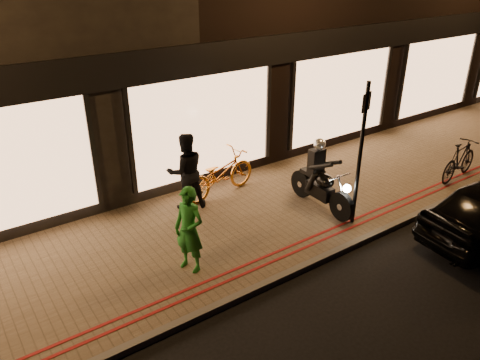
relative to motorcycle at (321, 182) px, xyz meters
name	(u,v)px	position (x,y,z in m)	size (l,w,h in m)	color
ground	(316,266)	(-1.47, -1.50, -0.73)	(90.00, 90.00, 0.00)	black
sidewalk	(253,219)	(-1.47, 0.50, -0.67)	(50.00, 4.00, 0.12)	brown
kerb_stone	(315,262)	(-1.47, -1.45, -0.67)	(50.00, 0.14, 0.12)	#59544C
red_kerb_lines	(297,247)	(-1.47, -0.95, -0.61)	(50.00, 0.26, 0.01)	maroon
motorcycle	(321,182)	(0.00, 0.00, 0.00)	(0.60, 1.94, 1.59)	black
sign_post	(361,148)	(0.13, -0.89, 1.06)	(0.34, 0.15, 3.00)	black
bicycle_gold	(220,174)	(-1.49, 1.77, -0.09)	(0.69, 1.99, 1.05)	orange
bicycle_dark	(460,160)	(3.87, -0.91, -0.12)	(0.47, 1.66, 1.00)	black
person_green	(189,230)	(-3.48, -0.36, 0.19)	(0.58, 0.38, 1.60)	#1E711E
person_dark	(186,171)	(-2.41, 1.68, 0.25)	(0.84, 0.66, 1.74)	black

